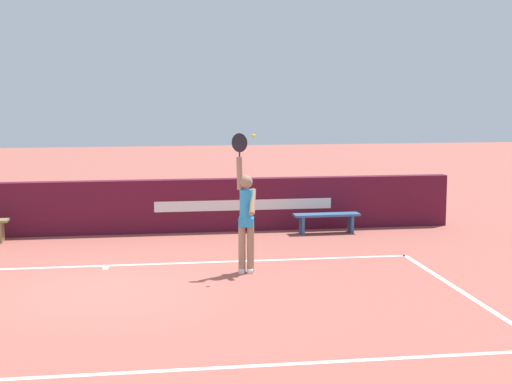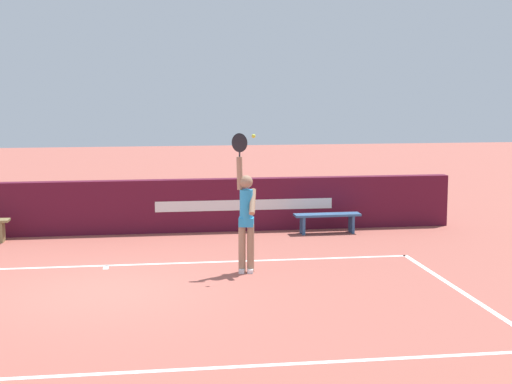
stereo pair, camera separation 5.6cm
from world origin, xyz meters
name	(u,v)px [view 2 (the right image)]	position (x,y,z in m)	size (l,w,h in m)	color
ground_plane	(102,290)	(0.00, 0.00, 0.00)	(60.00, 60.00, 0.00)	#9F5246
court_lines	(99,307)	(0.00, -1.01, 0.00)	(11.75, 5.76, 0.00)	white
back_wall	(111,207)	(0.00, 5.01, 0.60)	(15.80, 0.31, 1.21)	#501125
tennis_player	(246,215)	(2.52, 0.91, 1.05)	(0.46, 0.46, 2.52)	#9D775C
tennis_ball	(254,136)	(2.62, 0.62, 2.48)	(0.07, 0.07, 0.07)	#CBD939
courtside_bench_far	(327,218)	(4.84, 4.34, 0.34)	(1.51, 0.39, 0.45)	#305785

